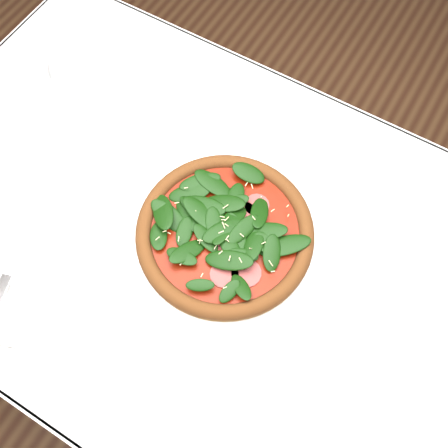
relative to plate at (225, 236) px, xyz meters
The scene contains 5 objects.
ground 0.76m from the plate, 167.04° to the right, with size 6.00×6.00×0.00m, color brown.
dining_table 0.13m from the plate, 167.04° to the right, with size 1.21×0.81×0.75m.
plate is the anchor object (origin of this frame).
pizza 0.02m from the plate, 14.04° to the left, with size 0.39×0.39×0.04m.
wine_glass 0.40m from the plate, 167.85° to the left, with size 0.07×0.07×0.18m.
Camera 1 is at (0.24, -0.29, 1.58)m, focal length 40.00 mm.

